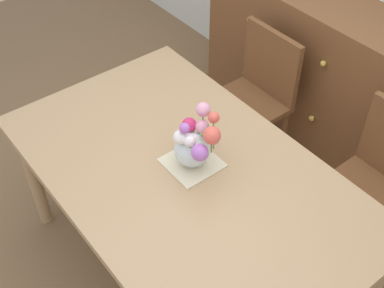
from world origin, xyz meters
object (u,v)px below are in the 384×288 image
at_px(dining_table, 186,184).
at_px(dresser, 305,66).
at_px(chair_right, 379,180).
at_px(chair_left, 255,93).
at_px(flower_vase, 195,143).

relative_size(dining_table, dresser, 1.23).
bearing_deg(dining_table, chair_right, 62.56).
bearing_deg(dresser, chair_left, -86.65).
bearing_deg(chair_left, dining_table, 117.44).
relative_size(dining_table, chair_left, 1.93).
bearing_deg(dining_table, chair_left, 117.44).
height_order(chair_right, flower_vase, flower_vase).
distance_m(dining_table, flower_vase, 0.22).
relative_size(dining_table, chair_right, 1.93).
bearing_deg(flower_vase, chair_left, 118.48).
relative_size(dining_table, flower_vase, 6.35).
height_order(chair_right, dresser, dresser).
bearing_deg(dresser, flower_vase, -69.88).
xyz_separation_m(dining_table, dresser, (-0.48, 1.33, -0.19)).
distance_m(dresser, flower_vase, 1.42).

